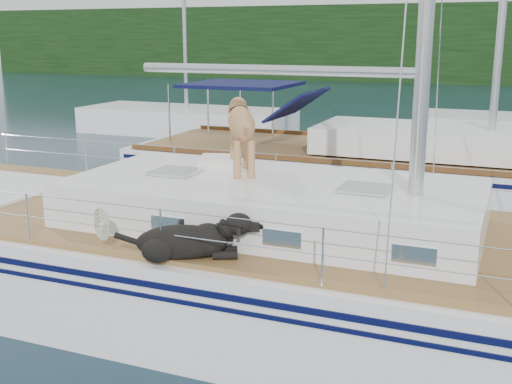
% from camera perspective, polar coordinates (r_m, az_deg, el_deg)
% --- Properties ---
extents(ground, '(120.00, 120.00, 0.00)m').
position_cam_1_polar(ground, '(9.04, -3.47, -9.90)').
color(ground, black).
rests_on(ground, ground).
extents(tree_line, '(90.00, 3.00, 6.00)m').
position_cam_1_polar(tree_line, '(52.57, 18.81, 12.36)').
color(tree_line, black).
rests_on(tree_line, ground).
extents(shore_bank, '(92.00, 1.00, 1.20)m').
position_cam_1_polar(shore_bank, '(53.85, 18.70, 9.82)').
color(shore_bank, '#595147').
rests_on(shore_bank, ground).
extents(main_sailboat, '(12.00, 3.97, 14.01)m').
position_cam_1_polar(main_sailboat, '(8.75, -2.99, -5.92)').
color(main_sailboat, white).
rests_on(main_sailboat, ground).
extents(neighbor_sailboat, '(11.00, 3.50, 13.30)m').
position_cam_1_polar(neighbor_sailboat, '(14.53, 10.85, 1.61)').
color(neighbor_sailboat, white).
rests_on(neighbor_sailboat, ground).
extents(bg_boat_west, '(8.00, 3.00, 11.65)m').
position_cam_1_polar(bg_boat_west, '(24.60, -6.15, 6.25)').
color(bg_boat_west, white).
rests_on(bg_boat_west, ground).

